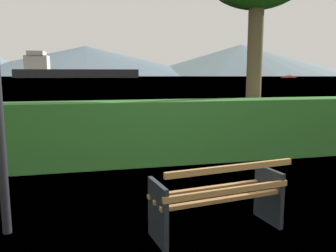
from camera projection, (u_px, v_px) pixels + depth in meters
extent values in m
plane|color=#567A38|center=(215.00, 231.00, 4.00)|extent=(1400.00, 1400.00, 0.00)
plane|color=#7A99A8|center=(87.00, 77.00, 299.10)|extent=(620.00, 620.00, 0.00)
cube|color=#A0703F|center=(225.00, 199.00, 3.75)|extent=(1.52, 0.29, 0.04)
cube|color=#A0703F|center=(216.00, 194.00, 3.93)|extent=(1.52, 0.29, 0.04)
cube|color=#A0703F|center=(208.00, 189.00, 4.11)|extent=(1.52, 0.29, 0.04)
cube|color=#A0703F|center=(229.00, 191.00, 3.67)|extent=(1.52, 0.27, 0.06)
cube|color=#A0703F|center=(232.00, 168.00, 3.59)|extent=(1.52, 0.27, 0.06)
cube|color=#1E2328|center=(158.00, 213.00, 3.66)|extent=(0.13, 0.51, 0.68)
cube|color=#1E2328|center=(268.00, 195.00, 4.20)|extent=(0.13, 0.51, 0.68)
cube|color=#2D6B28|center=(158.00, 132.00, 7.06)|extent=(13.19, 0.80, 1.28)
cylinder|color=brown|center=(254.00, 72.00, 8.20)|extent=(0.36, 0.36, 3.75)
cube|color=#232328|center=(78.00, 74.00, 203.23)|extent=(72.41, 17.78, 4.96)
cube|color=silver|center=(37.00, 62.00, 199.41)|extent=(13.82, 10.45, 7.93)
cube|color=beige|center=(37.00, 53.00, 198.64)|extent=(10.08, 11.04, 2.48)
cube|color=#B2332D|center=(289.00, 77.00, 199.52)|extent=(8.36, 3.46, 0.95)
cube|color=silver|center=(289.00, 76.00, 199.39)|extent=(3.07, 2.25, 0.73)
cone|color=slate|center=(86.00, 61.00, 569.20)|extent=(416.79, 416.79, 48.90)
cone|color=slate|center=(241.00, 60.00, 566.95)|extent=(349.53, 349.53, 51.25)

